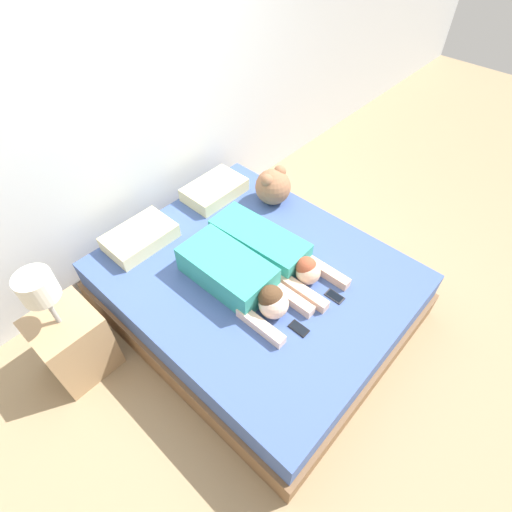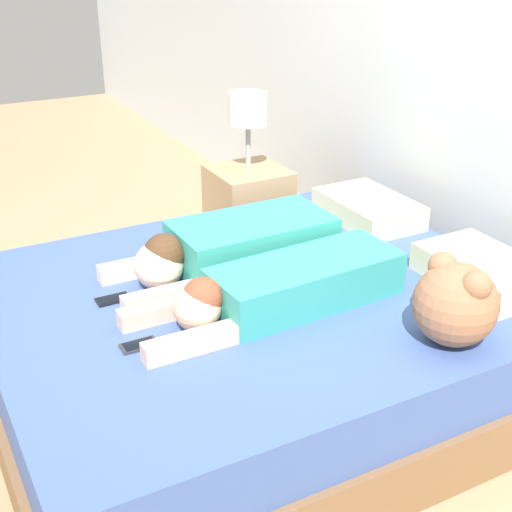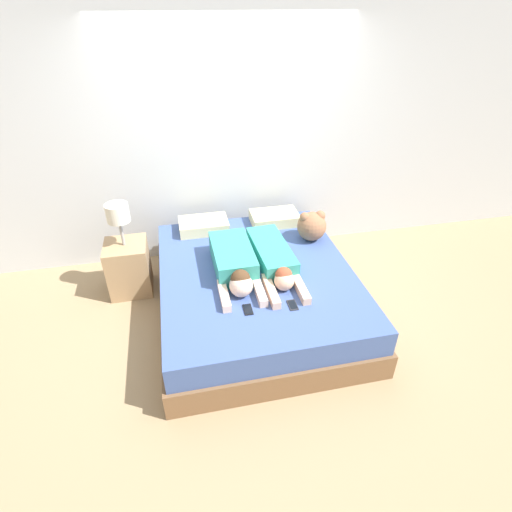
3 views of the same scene
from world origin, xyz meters
TOP-DOWN VIEW (x-y plane):
  - ground_plane at (0.00, 0.00)m, footprint 12.00×12.00m
  - wall_back at (0.00, 1.23)m, footprint 12.00×0.06m
  - bed at (0.00, 0.00)m, footprint 1.81×2.15m
  - pillow_head_left at (-0.39, 0.85)m, footprint 0.52×0.34m
  - pillow_head_right at (0.39, 0.85)m, footprint 0.52×0.34m
  - person_left at (-0.20, -0.01)m, footprint 0.37×0.97m
  - person_right at (0.17, 0.01)m, footprint 0.34×1.10m
  - cell_phone_left at (-0.18, -0.54)m, footprint 0.07×0.13m
  - cell_phone_right at (0.18, -0.57)m, footprint 0.07×0.13m
  - plush_toy at (0.68, 0.42)m, footprint 0.30×0.30m
  - nightstand at (-1.20, 0.59)m, footprint 0.41×0.41m

SIDE VIEW (x-z plane):
  - ground_plane at x=0.00m, z-range 0.00..0.00m
  - bed at x=0.00m, z-range 0.00..0.48m
  - nightstand at x=-1.20m, z-range -0.17..0.82m
  - cell_phone_left at x=-0.18m, z-range 0.48..0.49m
  - cell_phone_right at x=0.18m, z-range 0.48..0.49m
  - pillow_head_left at x=-0.39m, z-range 0.48..0.60m
  - pillow_head_right at x=0.39m, z-range 0.48..0.60m
  - person_right at x=0.17m, z-range 0.46..0.67m
  - person_left at x=-0.20m, z-range 0.47..0.70m
  - plush_toy at x=0.68m, z-range 0.48..0.80m
  - wall_back at x=0.00m, z-range 0.00..2.60m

